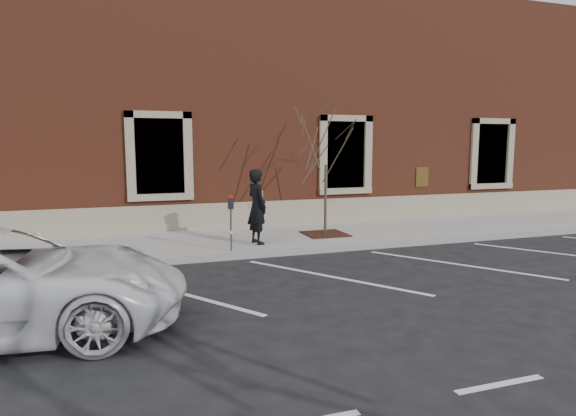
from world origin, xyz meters
name	(u,v)px	position (x,y,z in m)	size (l,w,h in m)	color
ground	(296,254)	(0.00, 0.00, 0.00)	(120.00, 120.00, 0.00)	#28282B
sidewalk_near	(275,239)	(0.00, 1.75, 0.07)	(40.00, 3.50, 0.15)	#B1AEA6
curb_near	(296,252)	(0.00, -0.05, 0.07)	(40.00, 0.12, 0.15)	#9E9E99
parking_stripes	(331,277)	(0.00, -2.20, 0.00)	(28.00, 4.40, 0.01)	silver
building_civic	(230,112)	(0.00, 7.74, 4.00)	(40.00, 8.62, 8.00)	brown
man	(257,207)	(-0.75, 0.91, 1.13)	(0.72, 0.47, 1.97)	black
parking_meter	(231,212)	(-1.59, 0.24, 1.10)	(0.12, 0.10, 1.37)	#595B60
tree_grate	(325,234)	(1.45, 1.52, 0.16)	(1.18, 1.18, 0.03)	#3F2314
sapling	(326,145)	(1.45, 1.52, 2.72)	(2.20, 2.20, 3.67)	#473C2B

